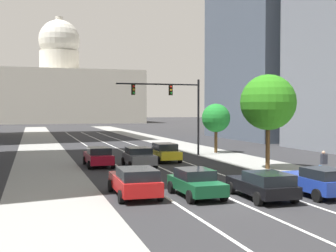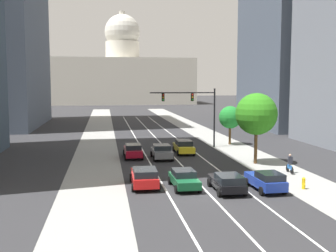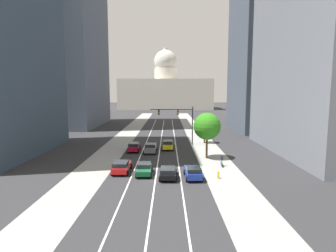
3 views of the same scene
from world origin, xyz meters
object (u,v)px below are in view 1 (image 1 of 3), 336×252
object	(u,v)px
car_crimson	(98,156)
cyclist	(324,164)
street_tree_far_right	(216,118)
street_tree_mid_right	(268,102)
car_green	(196,182)
capitol_building	(60,91)
car_red	(135,181)
car_yellow	(164,152)
car_blue	(316,181)
car_gray	(139,157)
car_black	(263,184)
traffic_signal_mast	(174,101)

from	to	relation	value
car_crimson	cyclist	world-z (taller)	cyclist
street_tree_far_right	cyclist	bearing A→B (deg)	-89.67
street_tree_mid_right	car_green	bearing A→B (deg)	-136.29
car_green	capitol_building	bearing A→B (deg)	-1.81
car_crimson	street_tree_mid_right	size ratio (longest dim) A/B	0.65
car_red	car_yellow	distance (m)	15.69
cyclist	car_blue	bearing A→B (deg)	144.65
capitol_building	street_tree_far_right	bearing A→B (deg)	-85.65
car_gray	car_black	world-z (taller)	car_gray
street_tree_far_right	car_gray	bearing A→B (deg)	-138.97
car_crimson	street_tree_mid_right	world-z (taller)	street_tree_mid_right
car_blue	car_green	bearing A→B (deg)	72.62
capitol_building	car_red	bearing A→B (deg)	-91.87
car_gray	cyclist	world-z (taller)	cyclist
car_green	street_tree_far_right	world-z (taller)	street_tree_far_right
cyclist	street_tree_mid_right	distance (m)	6.40
car_yellow	car_red	bearing A→B (deg)	158.68
car_black	traffic_signal_mast	bearing A→B (deg)	-5.08
car_blue	street_tree_far_right	distance (m)	23.56
car_green	car_yellow	xyz separation A→B (m)	(2.94, 15.42, 0.07)
car_green	car_black	world-z (taller)	car_green
capitol_building	traffic_signal_mast	xyz separation A→B (m)	(3.71, -116.57, -5.65)
car_black	cyclist	size ratio (longest dim) A/B	2.57
street_tree_mid_right	street_tree_far_right	bearing A→B (deg)	84.10
street_tree_far_right	car_green	bearing A→B (deg)	-115.57
car_black	car_blue	bearing A→B (deg)	-91.35
traffic_signal_mast	car_crimson	bearing A→B (deg)	-143.20
capitol_building	car_gray	world-z (taller)	capitol_building
street_tree_mid_right	car_crimson	bearing A→B (deg)	156.66
capitol_building	car_red	distance (m)	135.82
capitol_building	cyclist	bearing A→B (deg)	-86.18
car_green	car_crimson	world-z (taller)	car_crimson
car_red	car_black	size ratio (longest dim) A/B	1.06
car_green	traffic_signal_mast	world-z (taller)	traffic_signal_mast
car_gray	street_tree_far_right	size ratio (longest dim) A/B	0.82
car_yellow	car_blue	bearing A→B (deg)	-169.48
car_green	car_crimson	distance (m)	13.92
traffic_signal_mast	street_tree_far_right	bearing A→B (deg)	18.36
car_green	street_tree_far_right	xyz separation A→B (m)	(10.22, 21.35, 2.81)
car_red	car_blue	size ratio (longest dim) A/B	1.11
car_red	traffic_signal_mast	size ratio (longest dim) A/B	0.57
car_yellow	street_tree_mid_right	distance (m)	10.01
car_black	street_tree_far_right	bearing A→B (deg)	-16.70
traffic_signal_mast	street_tree_mid_right	world-z (taller)	traffic_signal_mast
car_crimson	cyclist	bearing A→B (deg)	-126.48
car_blue	cyclist	world-z (taller)	cyclist
cyclist	street_tree_far_right	size ratio (longest dim) A/B	0.34
street_tree_mid_right	cyclist	bearing A→B (deg)	-73.13
street_tree_mid_right	traffic_signal_mast	bearing A→B (deg)	108.36
car_blue	car_crimson	xyz separation A→B (m)	(-8.83, 15.25, 0.01)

